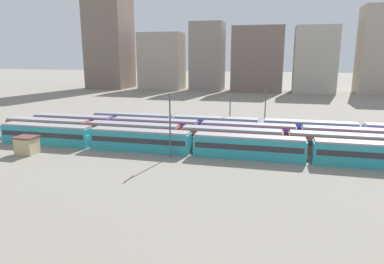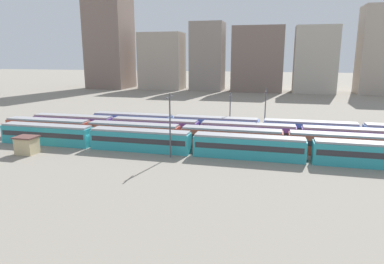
# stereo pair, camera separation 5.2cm
# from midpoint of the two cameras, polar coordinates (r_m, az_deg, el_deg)

# --- Properties ---
(ground_plane) EXTENTS (600.00, 600.00, 0.00)m
(ground_plane) POSITION_cam_midpoint_polar(r_m,az_deg,el_deg) (72.40, -14.03, -0.82)
(ground_plane) COLOR gray
(train_track_0) EXTENTS (112.50, 3.06, 3.75)m
(train_track_0) POSITION_cam_midpoint_polar(r_m,az_deg,el_deg) (56.46, 19.02, -2.94)
(train_track_0) COLOR teal
(train_track_0) RESTS_ON ground_plane
(train_track_1) EXTENTS (74.70, 3.06, 3.75)m
(train_track_1) POSITION_cam_midpoint_polar(r_m,az_deg,el_deg) (63.52, -1.92, -0.55)
(train_track_1) COLOR #BC4C38
(train_track_1) RESTS_ON ground_plane
(train_track_2) EXTENTS (93.60, 3.06, 3.75)m
(train_track_2) POSITION_cam_midpoint_polar(r_m,az_deg,el_deg) (66.48, 9.25, -0.11)
(train_track_2) COLOR #6B429E
(train_track_2) RESTS_ON ground_plane
(train_track_3) EXTENTS (74.70, 3.06, 3.75)m
(train_track_3) POSITION_cam_midpoint_polar(r_m,az_deg,el_deg) (71.43, 11.43, 0.69)
(train_track_3) COLOR #4C70BC
(train_track_3) RESTS_ON ground_plane
(catenary_pole_1) EXTENTS (0.24, 3.20, 8.66)m
(catenary_pole_1) POSITION_cam_midpoint_polar(r_m,az_deg,el_deg) (74.53, 6.35, 3.67)
(catenary_pole_1) COLOR #4C4C51
(catenary_pole_1) RESTS_ON ground_plane
(catenary_pole_2) EXTENTS (0.24, 3.20, 10.59)m
(catenary_pole_2) POSITION_cam_midpoint_polar(r_m,az_deg,el_deg) (55.15, -3.72, 1.59)
(catenary_pole_2) COLOR #4C4C51
(catenary_pole_2) RESTS_ON ground_plane
(catenary_pole_3) EXTENTS (0.24, 3.20, 9.80)m
(catenary_pole_3) POSITION_cam_midpoint_polar(r_m,az_deg,el_deg) (73.97, 12.12, 3.85)
(catenary_pole_3) COLOR #4C4C51
(catenary_pole_3) RESTS_ON ground_plane
(signal_hut) EXTENTS (3.60, 3.00, 3.04)m
(signal_hut) POSITION_cam_midpoint_polar(r_m,az_deg,el_deg) (64.52, -25.92, -1.95)
(signal_hut) COLOR #C6B284
(signal_hut) RESTS_ON ground_plane
(distant_building_0) EXTENTS (19.49, 19.62, 53.42)m
(distant_building_0) POSITION_cam_midpoint_polar(r_m,az_deg,el_deg) (184.06, -13.69, 15.53)
(distant_building_0) COLOR #7A665B
(distant_building_0) RESTS_ON ground_plane
(distant_building_1) EXTENTS (21.04, 13.66, 27.29)m
(distant_building_1) POSITION_cam_midpoint_polar(r_m,az_deg,el_deg) (172.91, -5.07, 11.70)
(distant_building_1) COLOR #A89989
(distant_building_1) RESTS_ON ground_plane
(distant_building_2) EXTENTS (15.32, 13.66, 31.73)m
(distant_building_2) POSITION_cam_midpoint_polar(r_m,az_deg,el_deg) (166.88, 2.58, 12.47)
(distant_building_2) COLOR gray
(distant_building_2) RESTS_ON ground_plane
(distant_building_3) EXTENTS (23.06, 14.73, 29.41)m
(distant_building_3) POSITION_cam_midpoint_polar(r_m,az_deg,el_deg) (163.88, 10.91, 11.85)
(distant_building_3) COLOR #7A665B
(distant_building_3) RESTS_ON ground_plane
(distant_building_4) EXTENTS (18.09, 14.20, 29.16)m
(distant_building_4) POSITION_cam_midpoint_polar(r_m,az_deg,el_deg) (164.40, 19.85, 11.30)
(distant_building_4) COLOR #B2A899
(distant_building_4) RESTS_ON ground_plane
(distant_building_5) EXTENTS (18.22, 14.04, 36.99)m
(distant_building_5) POSITION_cam_midpoint_polar(r_m,az_deg,el_deg) (169.10, 29.17, 11.81)
(distant_building_5) COLOR #A89989
(distant_building_5) RESTS_ON ground_plane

